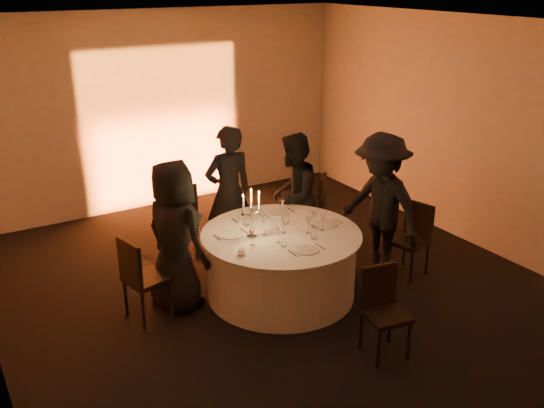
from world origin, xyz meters
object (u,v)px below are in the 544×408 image
chair_front (382,306)px  guest_right (380,206)px  chair_left (140,275)px  guest_back_right (293,196)px  coffee_cup (241,252)px  candelabra (252,220)px  chair_back_right (315,203)px  guest_left (175,236)px  chair_right (413,235)px  banquet_table (281,264)px  guest_back_left (229,193)px  chair_back_left (180,215)px

chair_front → guest_right: (1.02, 1.27, 0.39)m
chair_left → guest_back_right: guest_back_right is taller
coffee_cup → chair_front: bearing=-52.7°
candelabra → coffee_cup: bearing=-132.9°
chair_back_right → candelabra: 2.02m
guest_right → candelabra: 1.63m
guest_left → chair_back_right: bearing=-90.7°
chair_left → guest_back_right: 2.32m
chair_right → guest_left: size_ratio=0.53×
guest_back_right → guest_right: guest_right is taller
chair_left → chair_right: (3.22, -0.66, -0.03)m
banquet_table → guest_left: bearing=160.9°
chair_front → guest_right: guest_right is taller
chair_left → guest_back_left: (1.52, 0.92, 0.35)m
chair_back_right → chair_front: same height
chair_back_left → guest_back_right: (1.29, -0.66, 0.23)m
coffee_cup → candelabra: (0.30, 0.33, 0.17)m
chair_right → chair_front: 1.79m
banquet_table → chair_left: bearing=168.7°
chair_right → candelabra: bearing=-114.6°
chair_back_left → guest_back_right: bearing=172.9°
chair_left → chair_right: 3.28m
chair_left → guest_left: guest_left is taller
guest_back_left → candelabra: size_ratio=3.02×
guest_left → coffee_cup: bearing=-163.6°
guest_right → chair_left: bearing=-107.3°
chair_back_right → candelabra: (-1.62, -1.12, 0.47)m
banquet_table → guest_back_left: size_ratio=1.03×
chair_right → chair_front: size_ratio=1.00×
guest_left → guest_right: (2.38, -0.55, 0.05)m
banquet_table → guest_back_right: (0.70, 0.84, 0.43)m
chair_right → guest_back_right: size_ratio=0.55×
guest_back_right → coffee_cup: guest_back_right is taller
chair_back_right → coffee_cup: size_ratio=8.06×
chair_back_right → chair_right: bearing=59.6°
guest_right → coffee_cup: size_ratio=16.19×
chair_right → guest_left: (-2.78, 0.73, 0.34)m
chair_left → banquet_table: bearing=-113.8°
chair_right → guest_right: 0.59m
chair_back_right → guest_back_left: 1.36m
chair_right → guest_back_right: guest_back_right is taller
guest_back_left → candelabra: bearing=76.1°
chair_right → coffee_cup: size_ratio=8.08×
guest_left → guest_back_right: size_ratio=1.03×
chair_back_left → candelabra: 1.50m
guest_back_right → guest_back_left: bearing=-68.4°
chair_left → chair_back_right: 2.95m
guest_left → candelabra: size_ratio=2.92×
candelabra → guest_right: bearing=-8.3°
chair_back_right → chair_front: (-1.02, -2.62, -0.00)m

